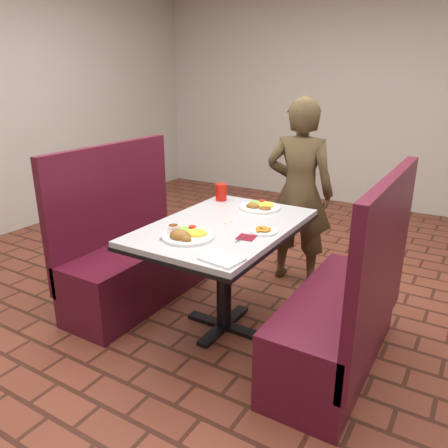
{
  "coord_description": "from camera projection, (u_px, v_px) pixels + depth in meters",
  "views": [
    {
      "loc": [
        1.35,
        -2.23,
        1.64
      ],
      "look_at": [
        0.0,
        0.0,
        0.75
      ],
      "focal_mm": 35.0,
      "sensor_mm": 36.0,
      "label": 1
    }
  ],
  "objects": [
    {
      "name": "maroon_napkin",
      "position": [
        246.0,
        237.0,
        2.52
      ],
      "size": [
        0.11,
        0.11,
        0.0
      ],
      "primitive_type": "cube",
      "rotation": [
        0.0,
        0.0,
        0.14
      ],
      "color": "maroon",
      "rests_on": "dining_table"
    },
    {
      "name": "booth_bench_left",
      "position": [
        133.0,
        259.0,
        3.28
      ],
      "size": [
        0.47,
        1.2,
        1.17
      ],
      "color": "#561326",
      "rests_on": "ground"
    },
    {
      "name": "knife_utensil",
      "position": [
        177.0,
        238.0,
        2.49
      ],
      "size": [
        0.02,
        0.15,
        0.0
      ],
      "primitive_type": "cube",
      "rotation": [
        0.0,
        0.0,
        0.04
      ],
      "color": "silver",
      "rests_on": "dining_table"
    },
    {
      "name": "plantain_plate",
      "position": [
        263.0,
        230.0,
        2.61
      ],
      "size": [
        0.17,
        0.17,
        0.03
      ],
      "rotation": [
        0.0,
        0.0,
        -0.22
      ],
      "color": "white",
      "rests_on": "dining_table"
    },
    {
      "name": "near_dinner_plate",
      "position": [
        187.0,
        232.0,
        2.51
      ],
      "size": [
        0.3,
        0.3,
        0.09
      ],
      "rotation": [
        0.0,
        0.0,
        0.03
      ],
      "color": "white",
      "rests_on": "dining_table"
    },
    {
      "name": "diner_person",
      "position": [
        299.0,
        193.0,
        3.49
      ],
      "size": [
        0.59,
        0.43,
        1.49
      ],
      "primitive_type": "imported",
      "rotation": [
        0.0,
        0.0,
        3.28
      ],
      "color": "brown",
      "rests_on": "ground"
    },
    {
      "name": "booth_bench_right",
      "position": [
        343.0,
        317.0,
        2.5
      ],
      "size": [
        0.47,
        1.2,
        1.17
      ],
      "color": "#561326",
      "rests_on": "ground"
    },
    {
      "name": "room",
      "position": [
        224.0,
        22.0,
        2.37
      ],
      "size": [
        7.0,
        7.04,
        2.82
      ],
      "color": "brown",
      "rests_on": "ground"
    },
    {
      "name": "paper_napkin",
      "position": [
        222.0,
        259.0,
        2.22
      ],
      "size": [
        0.22,
        0.18,
        0.01
      ],
      "primitive_type": "cube",
      "rotation": [
        0.0,
        0.0,
        -0.14
      ],
      "color": "white",
      "rests_on": "dining_table"
    },
    {
      "name": "lettuce_shreds",
      "position": [
        234.0,
        222.0,
        2.78
      ],
      "size": [
        0.28,
        0.32,
        0.0
      ],
      "primitive_type": null,
      "color": "#96C14D",
      "rests_on": "dining_table"
    },
    {
      "name": "far_dinner_plate",
      "position": [
        260.0,
        205.0,
        3.06
      ],
      "size": [
        0.29,
        0.29,
        0.07
      ],
      "rotation": [
        0.0,
        0.0,
        -0.32
      ],
      "color": "white",
      "rests_on": "dining_table"
    },
    {
      "name": "spoon_utensil",
      "position": [
        242.0,
        239.0,
        2.49
      ],
      "size": [
        0.02,
        0.13,
        0.0
      ],
      "primitive_type": "cube",
      "rotation": [
        0.0,
        0.0,
        -0.1
      ],
      "color": "silver",
      "rests_on": "dining_table"
    },
    {
      "name": "fork_utensil",
      "position": [
        171.0,
        237.0,
        2.5
      ],
      "size": [
        0.09,
        0.13,
        0.0
      ],
      "primitive_type": "cube",
      "rotation": [
        0.0,
        0.0,
        -0.56
      ],
      "color": "silver",
      "rests_on": "dining_table"
    },
    {
      "name": "dining_table",
      "position": [
        224.0,
        238.0,
        2.78
      ],
      "size": [
        0.81,
        1.21,
        0.75
      ],
      "color": "#BABCBF",
      "rests_on": "ground"
    },
    {
      "name": "red_tumbler",
      "position": [
        221.0,
        192.0,
        3.25
      ],
      "size": [
        0.08,
        0.08,
        0.13
      ],
      "primitive_type": "cylinder",
      "color": "red",
      "rests_on": "dining_table"
    }
  ]
}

